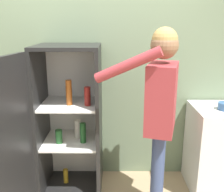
{
  "coord_description": "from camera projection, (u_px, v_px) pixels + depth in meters",
  "views": [
    {
      "loc": [
        0.29,
        -1.94,
        1.79
      ],
      "look_at": [
        0.27,
        0.63,
        1.07
      ],
      "focal_mm": 42.0,
      "sensor_mm": 36.0,
      "label": 1
    }
  ],
  "objects": [
    {
      "name": "person",
      "position": [
        160.0,
        100.0,
        2.3
      ],
      "size": [
        0.76,
        0.54,
        1.76
      ],
      "color": "#384770",
      "rests_on": "ground_plane"
    },
    {
      "name": "wall_back",
      "position": [
        88.0,
        70.0,
        2.95
      ],
      "size": [
        7.0,
        0.06,
        2.55
      ],
      "color": "gray",
      "rests_on": "ground_plane"
    },
    {
      "name": "refrigerator",
      "position": [
        60.0,
        125.0,
        2.66
      ],
      "size": [
        0.78,
        1.23,
        1.58
      ],
      "color": "black",
      "rests_on": "ground_plane"
    }
  ]
}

